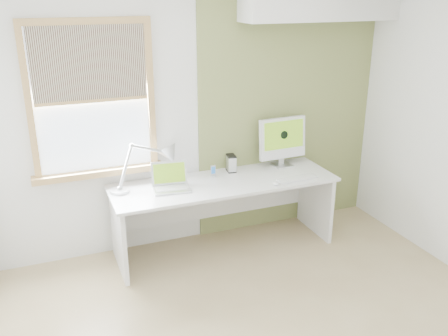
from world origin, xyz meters
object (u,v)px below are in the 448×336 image
laptop (171,182)px  external_drive (231,163)px  imac (282,139)px  desk_lamp (161,160)px  desk (222,197)px

laptop → external_drive: bearing=16.6°
external_drive → imac: 0.60m
laptop → external_drive: laptop is taller
external_drive → imac: bearing=-3.0°
external_drive → imac: imac is taller
desk_lamp → external_drive: (0.74, 0.03, -0.14)m
desk → laptop: 0.58m
desk → laptop: (-0.53, -0.03, 0.25)m
desk → imac: bearing=11.3°
desk → desk_lamp: desk_lamp is taller
desk_lamp → laptop: (0.04, -0.18, -0.17)m
external_drive → laptop: bearing=-163.4°
desk_lamp → imac: size_ratio=1.51×
external_drive → imac: size_ratio=0.33×
laptop → desk_lamp: bearing=102.8°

